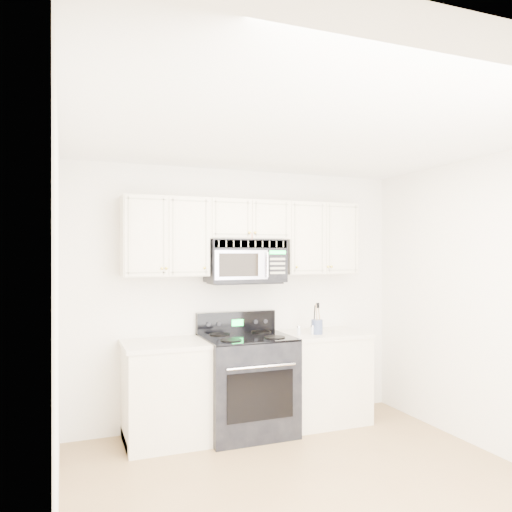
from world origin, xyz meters
name	(u,v)px	position (x,y,z in m)	size (l,w,h in m)	color
room	(322,314)	(0.00, 0.00, 1.30)	(3.51, 3.51, 2.61)	olive
base_cabinet_left	(170,395)	(-0.80, 1.44, 0.43)	(0.86, 0.65, 0.92)	beige
base_cabinet_right	(323,379)	(0.80, 1.44, 0.43)	(0.86, 0.65, 0.92)	beige
range	(247,382)	(-0.06, 1.40, 0.48)	(0.84, 0.76, 1.14)	black
upper_cabinets	(246,234)	(0.00, 1.58, 1.93)	(2.44, 0.37, 0.75)	beige
microwave	(245,261)	(-0.02, 1.55, 1.66)	(0.77, 0.43, 0.42)	black
utensil_crock	(317,326)	(0.68, 1.34, 1.00)	(0.12, 0.12, 0.31)	#3E4E72
shaker_salt	(299,331)	(0.47, 1.34, 0.97)	(0.04, 0.04, 0.09)	silver
shaker_pepper	(313,330)	(0.63, 1.34, 0.97)	(0.04, 0.04, 0.09)	silver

